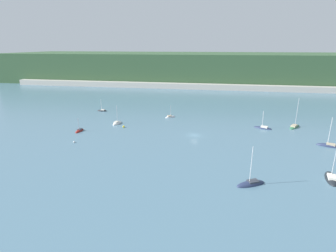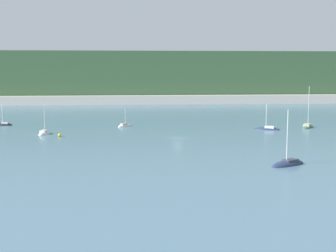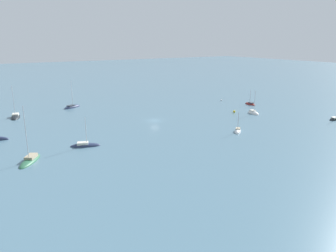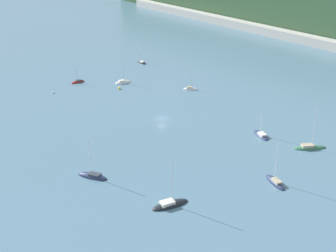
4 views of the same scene
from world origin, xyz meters
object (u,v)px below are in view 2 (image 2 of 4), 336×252
at_px(sailboat_4, 125,126).
at_px(sailboat_8, 307,127).
at_px(mooring_buoy_0, 60,135).
at_px(sailboat_6, 288,165).
at_px(sailboat_1, 44,134).
at_px(sailboat_0, 267,129).
at_px(sailboat_3, 4,125).

height_order(sailboat_4, sailboat_8, sailboat_8).
relative_size(sailboat_4, mooring_buoy_0, 7.83).
bearing_deg(sailboat_4, sailboat_6, -105.29).
bearing_deg(sailboat_8, sailboat_1, 128.92).
xyz_separation_m(sailboat_8, mooring_buoy_0, (-69.44, -12.48, 0.29)).
relative_size(sailboat_1, sailboat_8, 0.70).
distance_m(sailboat_8, mooring_buoy_0, 70.56).
bearing_deg(sailboat_6, sailboat_0, -130.74).
distance_m(sailboat_6, sailboat_8, 56.48).
bearing_deg(sailboat_0, sailboat_1, 26.24).
xyz_separation_m(sailboat_6, sailboat_8, (23.66, 51.28, 0.05)).
bearing_deg(sailboat_4, mooring_buoy_0, -173.21).
bearing_deg(sailboat_3, sailboat_8, 173.41).
xyz_separation_m(sailboat_4, sailboat_8, (53.16, -6.37, 0.06)).
distance_m(sailboat_0, mooring_buoy_0, 57.01).
bearing_deg(mooring_buoy_0, sailboat_0, 8.75).
relative_size(sailboat_0, mooring_buoy_0, 9.49).
relative_size(sailboat_3, sailboat_4, 1.07).
distance_m(sailboat_4, sailboat_6, 64.76).
bearing_deg(sailboat_6, sailboat_3, -72.17).
relative_size(sailboat_4, sailboat_6, 0.59).
height_order(sailboat_0, sailboat_4, sailboat_0).
bearing_deg(sailboat_0, sailboat_4, 8.20).
bearing_deg(mooring_buoy_0, sailboat_6, -40.28).
distance_m(sailboat_0, sailboat_6, 48.63).
bearing_deg(sailboat_8, sailboat_3, 115.02).
xyz_separation_m(sailboat_6, mooring_buoy_0, (-45.78, 38.80, 0.34)).
height_order(sailboat_1, sailboat_6, sailboat_6).
bearing_deg(sailboat_6, sailboat_4, -91.10).
height_order(sailboat_0, sailboat_3, sailboat_0).
distance_m(sailboat_3, mooring_buoy_0, 32.00).
bearing_deg(sailboat_4, sailboat_1, 171.88).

